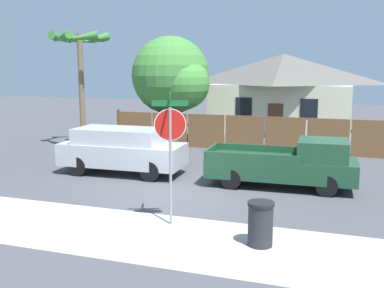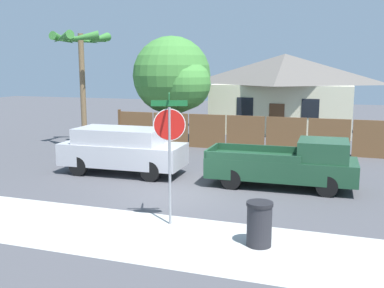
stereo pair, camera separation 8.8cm
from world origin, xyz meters
TOP-DOWN VIEW (x-y plane):
  - ground_plane at (0.00, 0.00)m, footprint 80.00×80.00m
  - sidewalk_strip at (0.00, -3.60)m, footprint 36.00×3.20m
  - wooden_fence at (0.42, 8.59)m, footprint 14.19×0.12m
  - house at (1.25, 16.47)m, footprint 9.23×6.48m
  - oak_tree at (-3.99, 10.19)m, footprint 4.55×4.33m
  - palm_tree at (-7.85, 6.99)m, footprint 2.90×3.11m
  - red_suv at (-3.09, 2.15)m, footprint 4.88×2.04m
  - orange_pickup at (3.33, 2.16)m, footprint 5.14×2.01m
  - stop_sign at (0.81, -2.64)m, footprint 0.88×0.79m
  - trash_bin at (3.33, -3.33)m, footprint 0.63×0.63m

SIDE VIEW (x-z plane):
  - ground_plane at x=0.00m, z-range 0.00..0.00m
  - sidewalk_strip at x=0.00m, z-range 0.00..0.01m
  - trash_bin at x=3.33m, z-range 0.01..1.07m
  - orange_pickup at x=3.33m, z-range -0.04..1.69m
  - wooden_fence at x=0.42m, z-range -0.05..1.80m
  - red_suv at x=-3.09m, z-range 0.08..1.88m
  - stop_sign at x=0.81m, z-range 0.65..4.14m
  - house at x=1.25m, z-range 0.09..5.07m
  - oak_tree at x=-3.99m, z-range 0.66..6.50m
  - palm_tree at x=-7.85m, z-range 2.13..8.04m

